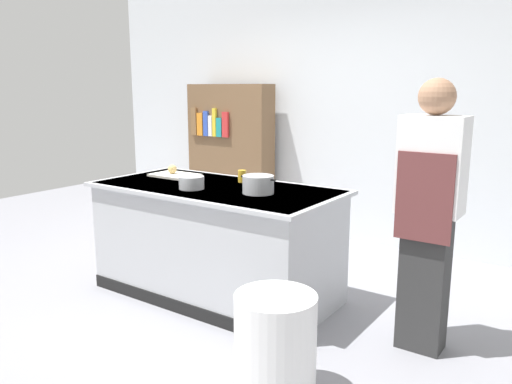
{
  "coord_description": "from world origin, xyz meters",
  "views": [
    {
      "loc": [
        2.51,
        -3.03,
        1.67
      ],
      "look_at": [
        0.25,
        0.2,
        0.85
      ],
      "focal_mm": 35.69,
      "sensor_mm": 36.0,
      "label": 1
    }
  ],
  "objects_px": {
    "mixing_bowl": "(192,183)",
    "person_chef": "(429,211)",
    "bookshelf": "(230,156)",
    "trash_bin": "(275,347)",
    "stock_pot": "(258,184)",
    "juice_cup": "(242,176)",
    "onion": "(172,169)"
  },
  "relations": [
    {
      "from": "mixing_bowl",
      "to": "person_chef",
      "type": "height_order",
      "value": "person_chef"
    },
    {
      "from": "mixing_bowl",
      "to": "bookshelf",
      "type": "relative_size",
      "value": 0.11
    },
    {
      "from": "trash_bin",
      "to": "person_chef",
      "type": "bearing_deg",
      "value": 64.15
    },
    {
      "from": "mixing_bowl",
      "to": "trash_bin",
      "type": "bearing_deg",
      "value": -30.61
    },
    {
      "from": "person_chef",
      "to": "stock_pot",
      "type": "bearing_deg",
      "value": 106.59
    },
    {
      "from": "stock_pot",
      "to": "person_chef",
      "type": "height_order",
      "value": "person_chef"
    },
    {
      "from": "mixing_bowl",
      "to": "juice_cup",
      "type": "relative_size",
      "value": 1.94
    },
    {
      "from": "person_chef",
      "to": "bookshelf",
      "type": "relative_size",
      "value": 1.01
    },
    {
      "from": "onion",
      "to": "stock_pot",
      "type": "relative_size",
      "value": 0.27
    },
    {
      "from": "onion",
      "to": "juice_cup",
      "type": "distance_m",
      "value": 0.69
    },
    {
      "from": "juice_cup",
      "to": "person_chef",
      "type": "xyz_separation_m",
      "value": [
        1.57,
        -0.18,
        -0.04
      ]
    },
    {
      "from": "stock_pot",
      "to": "trash_bin",
      "type": "bearing_deg",
      "value": -50.67
    },
    {
      "from": "mixing_bowl",
      "to": "person_chef",
      "type": "distance_m",
      "value": 1.74
    },
    {
      "from": "person_chef",
      "to": "bookshelf",
      "type": "xyz_separation_m",
      "value": [
        -2.88,
        1.72,
        -0.06
      ]
    },
    {
      "from": "juice_cup",
      "to": "stock_pot",
      "type": "bearing_deg",
      "value": -38.78
    },
    {
      "from": "juice_cup",
      "to": "person_chef",
      "type": "height_order",
      "value": "person_chef"
    },
    {
      "from": "onion",
      "to": "mixing_bowl",
      "type": "bearing_deg",
      "value": -32.49
    },
    {
      "from": "stock_pot",
      "to": "person_chef",
      "type": "distance_m",
      "value": 1.22
    },
    {
      "from": "juice_cup",
      "to": "trash_bin",
      "type": "distance_m",
      "value": 1.73
    },
    {
      "from": "stock_pot",
      "to": "juice_cup",
      "type": "distance_m",
      "value": 0.46
    },
    {
      "from": "onion",
      "to": "juice_cup",
      "type": "xyz_separation_m",
      "value": [
        0.68,
        0.11,
        -0.01
      ]
    },
    {
      "from": "onion",
      "to": "stock_pot",
      "type": "distance_m",
      "value": 1.06
    },
    {
      "from": "juice_cup",
      "to": "mixing_bowl",
      "type": "bearing_deg",
      "value": -109.05
    },
    {
      "from": "trash_bin",
      "to": "person_chef",
      "type": "xyz_separation_m",
      "value": [
        0.48,
        0.99,
        0.62
      ]
    },
    {
      "from": "mixing_bowl",
      "to": "person_chef",
      "type": "relative_size",
      "value": 0.11
    },
    {
      "from": "stock_pot",
      "to": "trash_bin",
      "type": "xyz_separation_m",
      "value": [
        0.73,
        -0.89,
        -0.67
      ]
    },
    {
      "from": "stock_pot",
      "to": "mixing_bowl",
      "type": "bearing_deg",
      "value": -163.2
    },
    {
      "from": "stock_pot",
      "to": "bookshelf",
      "type": "relative_size",
      "value": 0.17
    },
    {
      "from": "person_chef",
      "to": "onion",
      "type": "bearing_deg",
      "value": 99.66
    },
    {
      "from": "person_chef",
      "to": "bookshelf",
      "type": "distance_m",
      "value": 3.36
    },
    {
      "from": "mixing_bowl",
      "to": "juice_cup",
      "type": "bearing_deg",
      "value": 70.95
    },
    {
      "from": "person_chef",
      "to": "mixing_bowl",
      "type": "bearing_deg",
      "value": 110.21
    }
  ]
}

